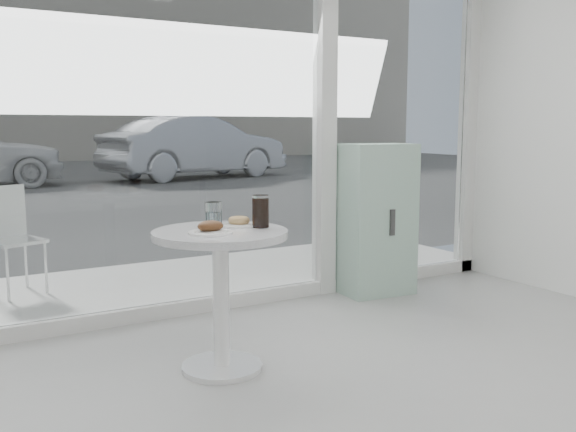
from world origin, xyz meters
TOP-DOWN VIEW (x-y plane):
  - storefront at (0.07, 3.00)m, footprint 5.00×0.14m
  - main_table at (-0.50, 1.90)m, footprint 0.72×0.72m
  - patio_deck at (0.00, 3.80)m, footprint 5.60×1.60m
  - mint_cabinet at (1.24, 2.77)m, footprint 0.57×0.41m
  - patio_chair at (-1.26, 4.04)m, footprint 0.45×0.45m
  - car_silver at (4.42, 14.11)m, footprint 4.99×2.59m
  - plate_fritter at (-0.58, 1.83)m, footprint 0.23×0.23m
  - plate_donut at (-0.35, 1.98)m, footprint 0.20×0.20m
  - water_tumbler_a at (-0.46, 2.08)m, footprint 0.08×0.08m
  - water_tumbler_b at (-0.43, 2.12)m, footprint 0.08×0.08m
  - cola_glass at (-0.27, 1.88)m, footprint 0.09×0.09m

SIDE VIEW (x-z plane):
  - patio_deck at x=0.00m, z-range 0.00..0.05m
  - patio_chair at x=-1.26m, z-range 0.11..0.92m
  - main_table at x=-0.50m, z-range 0.17..0.94m
  - mint_cabinet at x=1.24m, z-range 0.00..1.18m
  - car_silver at x=4.42m, z-range 0.00..1.57m
  - plate_donut at x=-0.35m, z-range 0.76..0.82m
  - plate_fritter at x=-0.58m, z-range 0.76..0.83m
  - water_tumbler_b at x=-0.43m, z-range 0.76..0.89m
  - water_tumbler_a at x=-0.46m, z-range 0.76..0.89m
  - cola_glass at x=-0.27m, z-range 0.77..0.94m
  - storefront at x=0.07m, z-range 0.21..3.21m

